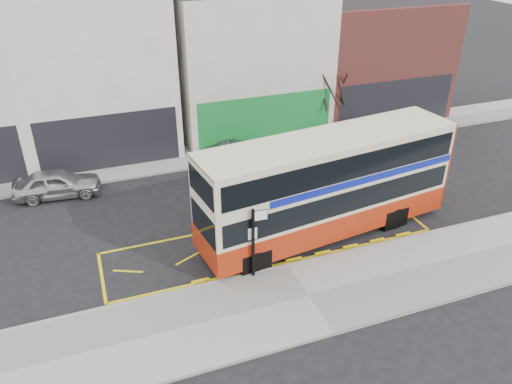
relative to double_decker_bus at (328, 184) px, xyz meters
name	(u,v)px	position (x,y,z in m)	size (l,w,h in m)	color
ground	(284,262)	(-2.58, -1.45, -2.38)	(120.00, 120.00, 0.00)	black
pavement	(308,297)	(-2.58, -3.75, -2.30)	(40.00, 4.00, 0.15)	#989590
kerb	(287,266)	(-2.58, -1.82, -2.30)	(40.00, 0.15, 0.15)	gray
far_pavement	(210,154)	(-2.58, 9.55, -2.30)	(50.00, 3.00, 0.15)	#989590
road_markings	(269,241)	(-2.58, 0.15, -2.37)	(14.00, 3.40, 0.01)	yellow
terrace_left	(93,56)	(-8.08, 13.54, 2.94)	(8.00, 8.01, 11.80)	white
terrace_green_shop	(243,48)	(0.92, 13.54, 2.69)	(9.00, 8.01, 11.30)	beige
terrace_right	(368,44)	(9.92, 13.54, 2.19)	(9.00, 8.01, 10.30)	brown
double_decker_bus	(328,184)	(0.00, 0.00, 0.00)	(11.57, 4.01, 4.53)	beige
bus_stop_post	(255,236)	(-4.01, -1.95, -0.45)	(0.73, 0.13, 2.95)	black
car_silver	(57,183)	(-10.97, 7.48, -1.68)	(1.66, 4.12, 1.40)	#A6A7AB
car_grey	(240,154)	(-1.32, 7.82, -1.76)	(1.32, 3.78, 1.25)	#494B51
car_white	(367,135)	(6.77, 7.66, -1.72)	(1.85, 4.55, 1.32)	silver
street_tree_right	(333,80)	(5.31, 9.81, 1.20)	(2.44, 2.44, 5.26)	black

